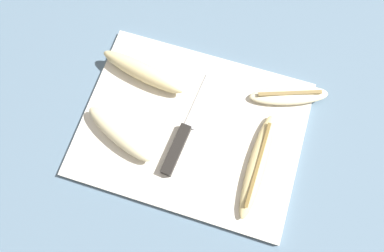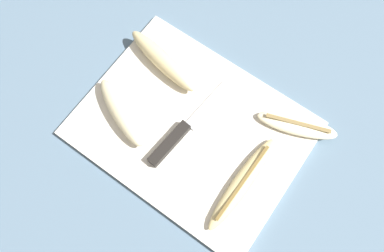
{
  "view_description": "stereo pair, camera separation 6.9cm",
  "coord_description": "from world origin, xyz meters",
  "px_view_note": "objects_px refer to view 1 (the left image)",
  "views": [
    {
      "loc": [
        0.07,
        -0.21,
        0.68
      ],
      "look_at": [
        0.0,
        0.0,
        0.02
      ],
      "focal_mm": 35.0,
      "sensor_mm": 36.0,
      "label": 1
    },
    {
      "loc": [
        0.13,
        -0.18,
        0.68
      ],
      "look_at": [
        0.0,
        0.0,
        0.02
      ],
      "focal_mm": 35.0,
      "sensor_mm": 36.0,
      "label": 2
    }
  ],
  "objects_px": {
    "banana_ripe_center": "(143,72)",
    "banana_cream_curved": "(120,134)",
    "banana_bright_far": "(289,95)",
    "banana_spotted_left": "(257,165)",
    "knife": "(180,140)"
  },
  "relations": [
    {
      "from": "banana_ripe_center",
      "to": "knife",
      "type": "bearing_deg",
      "value": -43.92
    },
    {
      "from": "banana_ripe_center",
      "to": "banana_spotted_left",
      "type": "distance_m",
      "value": 0.28
    },
    {
      "from": "banana_bright_far",
      "to": "banana_spotted_left",
      "type": "height_order",
      "value": "banana_spotted_left"
    },
    {
      "from": "knife",
      "to": "banana_bright_far",
      "type": "height_order",
      "value": "banana_bright_far"
    },
    {
      "from": "banana_bright_far",
      "to": "banana_ripe_center",
      "type": "bearing_deg",
      "value": -171.71
    },
    {
      "from": "banana_bright_far",
      "to": "banana_cream_curved",
      "type": "relative_size",
      "value": 1.0
    },
    {
      "from": "knife",
      "to": "banana_spotted_left",
      "type": "height_order",
      "value": "banana_spotted_left"
    },
    {
      "from": "knife",
      "to": "banana_ripe_center",
      "type": "distance_m",
      "value": 0.15
    },
    {
      "from": "banana_bright_far",
      "to": "knife",
      "type": "bearing_deg",
      "value": -139.2
    },
    {
      "from": "banana_ripe_center",
      "to": "banana_cream_curved",
      "type": "bearing_deg",
      "value": -89.02
    },
    {
      "from": "banana_ripe_center",
      "to": "banana_cream_curved",
      "type": "distance_m",
      "value": 0.13
    },
    {
      "from": "banana_spotted_left",
      "to": "banana_cream_curved",
      "type": "bearing_deg",
      "value": -175.31
    },
    {
      "from": "banana_spotted_left",
      "to": "banana_cream_curved",
      "type": "distance_m",
      "value": 0.26
    },
    {
      "from": "knife",
      "to": "banana_cream_curved",
      "type": "relative_size",
      "value": 1.38
    },
    {
      "from": "banana_ripe_center",
      "to": "banana_cream_curved",
      "type": "height_order",
      "value": "banana_ripe_center"
    }
  ]
}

